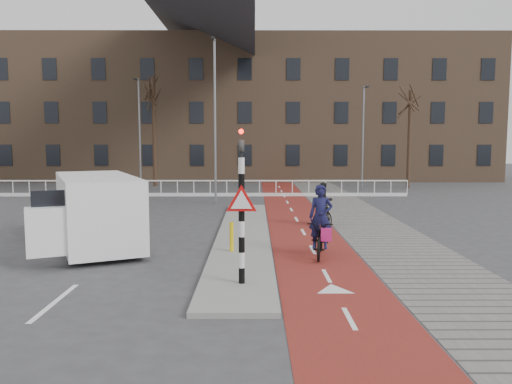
{
  "coord_description": "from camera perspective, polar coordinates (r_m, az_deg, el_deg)",
  "views": [
    {
      "loc": [
        -0.31,
        -13.18,
        3.38
      ],
      "look_at": [
        -0.25,
        5.0,
        1.5
      ],
      "focal_mm": 35.0,
      "sensor_mm": 36.0,
      "label": 1
    }
  ],
  "objects": [
    {
      "name": "sidewalk",
      "position": [
        23.87,
        10.96,
        -2.33
      ],
      "size": [
        3.0,
        60.0,
        0.01
      ],
      "primitive_type": "cube",
      "color": "slate",
      "rests_on": "ground"
    },
    {
      "name": "cyclist_near",
      "position": [
        14.66,
        7.38,
        -4.62
      ],
      "size": [
        1.04,
        2.13,
        2.1
      ],
      "rotation": [
        0.0,
        0.0,
        -0.17
      ],
      "color": "black",
      "rests_on": "bike_lane"
    },
    {
      "name": "van",
      "position": [
        16.5,
        -17.7,
        -1.97
      ],
      "size": [
        4.11,
        5.71,
        2.28
      ],
      "rotation": [
        0.0,
        0.0,
        0.42
      ],
      "color": "white",
      "rests_on": "ground"
    },
    {
      "name": "curb_island",
      "position": [
        17.5,
        -1.47,
        -5.03
      ],
      "size": [
        1.8,
        16.0,
        0.12
      ],
      "primitive_type": "cube",
      "color": "gray",
      "rests_on": "ground"
    },
    {
      "name": "streetlight_right",
      "position": [
        34.99,
        12.11,
        6.01
      ],
      "size": [
        0.12,
        0.12,
        7.05
      ],
      "primitive_type": "cylinder",
      "color": "slate",
      "rests_on": "ground"
    },
    {
      "name": "ground",
      "position": [
        13.61,
        1.13,
        -8.48
      ],
      "size": [
        120.0,
        120.0,
        0.0
      ],
      "primitive_type": "plane",
      "color": "#38383A",
      "rests_on": "ground"
    },
    {
      "name": "traffic_signal",
      "position": [
        11.25,
        -1.67,
        -1.2
      ],
      "size": [
        0.8,
        0.8,
        3.68
      ],
      "color": "black",
      "rests_on": "curb_island"
    },
    {
      "name": "bollard",
      "position": [
        14.79,
        -2.81,
        -5.13
      ],
      "size": [
        0.12,
        0.12,
        0.87
      ],
      "primitive_type": "cylinder",
      "color": "yellow",
      "rests_on": "curb_island"
    },
    {
      "name": "streetlight_near",
      "position": [
        26.57,
        -4.7,
        7.89
      ],
      "size": [
        0.12,
        0.12,
        8.61
      ],
      "primitive_type": "cylinder",
      "color": "slate",
      "rests_on": "ground"
    },
    {
      "name": "tree_right",
      "position": [
        36.94,
        17.11,
        5.75
      ],
      "size": [
        0.25,
        0.25,
        6.89
      ],
      "primitive_type": "cylinder",
      "color": "black",
      "rests_on": "ground"
    },
    {
      "name": "streetlight_left",
      "position": [
        35.24,
        -13.14,
        6.4
      ],
      "size": [
        0.12,
        0.12,
        7.56
      ],
      "primitive_type": "cylinder",
      "color": "slate",
      "rests_on": "ground"
    },
    {
      "name": "railing",
      "position": [
        30.7,
        -8.97,
        0.09
      ],
      "size": [
        28.0,
        0.1,
        0.99
      ],
      "color": "silver",
      "rests_on": "ground"
    },
    {
      "name": "townhouse_row",
      "position": [
        45.48,
        -3.64,
        11.49
      ],
      "size": [
        46.0,
        10.0,
        15.9
      ],
      "color": "#7F6047",
      "rests_on": "ground"
    },
    {
      "name": "tree_mid",
      "position": [
        37.65,
        -11.56,
        6.71
      ],
      "size": [
        0.29,
        0.29,
        7.97
      ],
      "primitive_type": "cylinder",
      "color": "black",
      "rests_on": "ground"
    },
    {
      "name": "cyclist_far",
      "position": [
        19.98,
        7.76,
        -1.8
      ],
      "size": [
        0.84,
        1.63,
        1.72
      ],
      "rotation": [
        0.0,
        0.0,
        0.26
      ],
      "color": "black",
      "rests_on": "bike_lane"
    },
    {
      "name": "bike_lane",
      "position": [
        23.49,
        4.24,
        -2.37
      ],
      "size": [
        2.5,
        60.0,
        0.01
      ],
      "primitive_type": "cube",
      "color": "maroon",
      "rests_on": "ground"
    }
  ]
}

